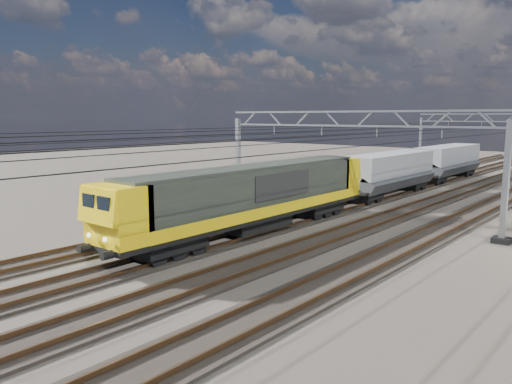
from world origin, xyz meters
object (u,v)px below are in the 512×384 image
Objects in this scene: hopper_wagon_mid at (448,160)px; locomotive at (254,195)px; catenary_gantry_mid at (347,161)px; catenary_gantry_far at (498,141)px; hopper_wagon_lead at (389,171)px.

locomotive is at bearing -90.00° from hopper_wagon_mid.
catenary_gantry_mid is 0.94× the size of locomotive.
catenary_gantry_mid reaches higher than locomotive.
catenary_gantry_mid is at bearing -90.00° from catenary_gantry_far.
catenary_gantry_mid is at bearing -79.39° from hopper_wagon_lead.
hopper_wagon_mid is (-2.00, -11.12, -1.67)m from catenary_gantry_far.
locomotive is 17.70m from hopper_wagon_lead.
locomotive is 1.62× the size of hopper_wagon_mid.
catenary_gantry_mid is 1.53× the size of hopper_wagon_lead.
catenary_gantry_far is at bearing 79.80° from hopper_wagon_mid.
catenary_gantry_mid is 10.99m from hopper_wagon_lead.
hopper_wagon_mid is (-2.00, 24.88, -1.67)m from catenary_gantry_mid.
catenary_gantry_mid is at bearing -85.40° from hopper_wagon_mid.
hopper_wagon_lead is at bearing -94.52° from catenary_gantry_far.
locomotive is (-2.00, -43.02, -1.58)m from catenary_gantry_far.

